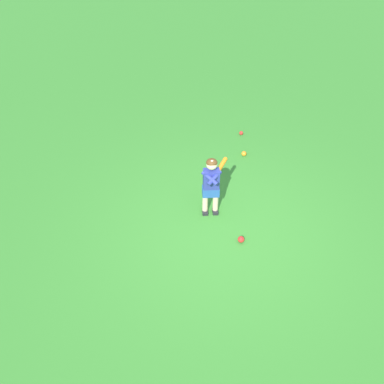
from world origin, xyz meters
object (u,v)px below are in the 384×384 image
(child_batter, at_px, (212,182))
(play_ball_far_right, at_px, (244,154))
(play_ball_by_bucket, at_px, (241,133))
(play_ball_midfield, at_px, (241,239))

(child_batter, xyz_separation_m, play_ball_far_right, (1.54, -0.76, -0.60))
(play_ball_far_right, bearing_deg, play_ball_by_bucket, -3.25)
(play_ball_by_bucket, xyz_separation_m, play_ball_far_right, (-0.73, 0.04, 0.01))
(child_batter, height_order, play_ball_midfield, child_batter)
(child_batter, distance_m, play_ball_by_bucket, 2.48)
(child_batter, distance_m, play_ball_far_right, 1.82)
(play_ball_by_bucket, bearing_deg, child_batter, 160.41)
(child_batter, bearing_deg, play_ball_midfield, -148.57)
(play_ball_midfield, bearing_deg, play_ball_far_right, -8.80)
(child_batter, height_order, play_ball_far_right, child_batter)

